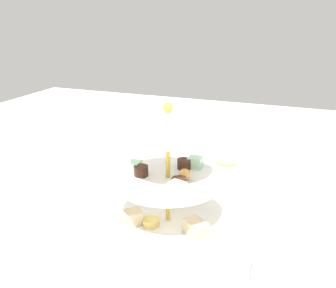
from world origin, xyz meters
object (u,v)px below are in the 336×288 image
water_glass_tall_right (274,265)px  butter_knife_right (305,209)px  tiered_serving_stand (168,188)px  water_glass_short_left (172,159)px  teacup_with_saucer (226,169)px

water_glass_tall_right → butter_knife_right: water_glass_tall_right is taller
tiered_serving_stand → butter_knife_right: bearing=121.5°
water_glass_short_left → butter_knife_right: size_ratio=0.47×
tiered_serving_stand → water_glass_tall_right: (0.15, 0.24, -0.03)m
tiered_serving_stand → water_glass_tall_right: bearing=58.5°
tiered_serving_stand → butter_knife_right: tiered_serving_stand is taller
tiered_serving_stand → water_glass_short_left: tiered_serving_stand is taller
water_glass_short_left → teacup_with_saucer: (-0.02, 0.15, -0.02)m
water_glass_short_left → butter_knife_right: water_glass_short_left is taller
tiered_serving_stand → butter_knife_right: 0.34m
teacup_with_saucer → water_glass_tall_right: bearing=21.8°
water_glass_short_left → teacup_with_saucer: size_ratio=0.89×
tiered_serving_stand → water_glass_tall_right: size_ratio=2.40×
water_glass_tall_right → teacup_with_saucer: 0.47m
tiered_serving_stand → water_glass_short_left: size_ratio=3.51×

